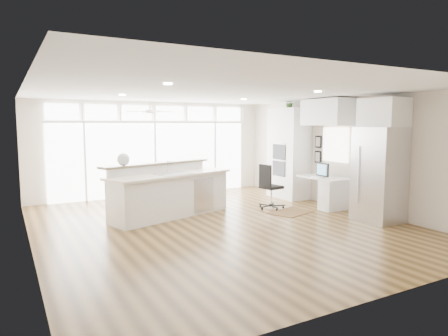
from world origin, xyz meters
TOP-DOWN VIEW (x-y plane):
  - floor at (0.00, 0.00)m, footprint 7.00×8.00m
  - ceiling at (0.00, 0.00)m, footprint 7.00×8.00m
  - wall_back at (0.00, 4.00)m, footprint 7.00×0.04m
  - wall_front at (0.00, -4.00)m, footprint 7.00×0.04m
  - wall_left at (-3.50, 0.00)m, footprint 0.04×8.00m
  - wall_right at (3.50, 0.00)m, footprint 0.04×8.00m
  - glass_wall at (0.00, 3.94)m, footprint 5.80×0.06m
  - transom_row at (0.00, 3.94)m, footprint 5.90×0.06m
  - desk_window at (3.46, 0.30)m, footprint 0.04×0.85m
  - ceiling_fan at (-0.50, 2.80)m, footprint 1.16×1.16m
  - recessed_lights at (0.00, 0.20)m, footprint 3.40×3.00m
  - oven_cabinet at (3.17, 1.80)m, footprint 0.64×1.20m
  - desk_nook at (3.13, 0.30)m, footprint 0.72×1.30m
  - upper_cabinets at (3.17, 0.30)m, footprint 0.64×1.30m
  - refrigerator at (3.11, -1.35)m, footprint 0.76×0.90m
  - fridge_cabinet at (3.17, -1.35)m, footprint 0.64×0.90m
  - framed_photos at (3.46, 0.92)m, footprint 0.06×0.22m
  - kitchen_island at (-0.58, 1.21)m, footprint 3.18×1.98m
  - rug at (2.00, 0.20)m, footprint 1.13×0.95m
  - office_chair at (1.87, 0.79)m, footprint 0.63×0.60m
  - fishbowl at (-1.61, 1.31)m, footprint 0.30×0.30m
  - monitor at (3.05, 0.30)m, footprint 0.12×0.45m
  - keyboard at (2.88, 0.30)m, footprint 0.15×0.34m
  - potted_plant at (3.17, 1.80)m, footprint 0.34×0.37m

SIDE VIEW (x-z plane):
  - floor at x=0.00m, z-range -0.02..0.00m
  - rug at x=2.00m, z-range 0.00..0.01m
  - desk_nook at x=3.13m, z-range 0.00..0.76m
  - office_chair at x=1.87m, z-range 0.00..1.08m
  - kitchen_island at x=-0.58m, z-range 0.00..1.18m
  - keyboard at x=2.88m, z-range 0.76..0.78m
  - monitor at x=3.05m, z-range 0.76..1.13m
  - refrigerator at x=3.11m, z-range 0.00..2.00m
  - glass_wall at x=0.00m, z-range 0.01..2.09m
  - oven_cabinet at x=3.17m, z-range 0.00..2.50m
  - fishbowl at x=-1.61m, z-range 1.18..1.45m
  - wall_back at x=0.00m, z-range 0.00..2.70m
  - wall_front at x=0.00m, z-range 0.00..2.70m
  - wall_left at x=-3.50m, z-range 0.00..2.70m
  - wall_right at x=3.50m, z-range 0.00..2.70m
  - framed_photos at x=3.46m, z-range 1.00..1.80m
  - desk_window at x=3.46m, z-range 1.12..1.98m
  - fridge_cabinet at x=3.17m, z-range 2.00..2.60m
  - upper_cabinets at x=3.17m, z-range 2.03..2.67m
  - transom_row at x=0.00m, z-range 2.18..2.58m
  - ceiling_fan at x=-0.50m, z-range 2.32..2.64m
  - potted_plant at x=3.17m, z-range 2.50..2.76m
  - recessed_lights at x=0.00m, z-range 2.67..2.69m
  - ceiling at x=0.00m, z-range 2.69..2.71m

